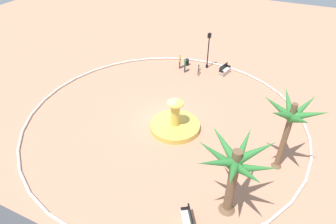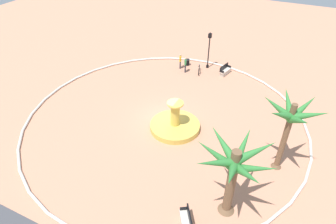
# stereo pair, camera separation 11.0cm
# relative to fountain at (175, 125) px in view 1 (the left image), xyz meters

# --- Properties ---
(ground_plane) EXTENTS (80.00, 80.00, 0.00)m
(ground_plane) POSITION_rel_fountain_xyz_m (1.24, -0.77, -0.34)
(ground_plane) COLOR tan
(plaza_curb) EXTENTS (22.95, 22.95, 0.20)m
(plaza_curb) POSITION_rel_fountain_xyz_m (1.24, -0.77, -0.24)
(plaza_curb) COLOR silver
(plaza_curb) RESTS_ON ground
(fountain) EXTENTS (3.96, 3.96, 2.49)m
(fountain) POSITION_rel_fountain_xyz_m (0.00, 0.00, 0.00)
(fountain) COLOR gold
(fountain) RESTS_ON ground
(palm_tree_near_fountain) EXTENTS (3.94, 3.73, 5.45)m
(palm_tree_near_fountain) POSITION_rel_fountain_xyz_m (-7.99, 0.77, 3.83)
(palm_tree_near_fountain) COLOR brown
(palm_tree_near_fountain) RESTS_ON ground
(palm_tree_by_curb) EXTENTS (4.41, 4.58, 5.00)m
(palm_tree_by_curb) POSITION_rel_fountain_xyz_m (-5.87, 5.66, 3.35)
(palm_tree_by_curb) COLOR brown
(palm_tree_by_curb) RESTS_ON ground
(bench_east) EXTENTS (0.86, 1.67, 1.00)m
(bench_east) POSITION_rel_fountain_xyz_m (-1.03, -10.44, 0.01)
(bench_east) COLOR beige
(bench_east) RESTS_ON ground
(bench_west) EXTENTS (1.28, 1.62, 1.00)m
(bench_west) POSITION_rel_fountain_xyz_m (-4.15, 7.66, 0.01)
(bench_west) COLOR beige
(bench_west) RESTS_ON ground
(lamppost) EXTENTS (0.32, 0.32, 4.00)m
(lamppost) POSITION_rel_fountain_xyz_m (1.12, -11.07, 2.00)
(lamppost) COLOR black
(lamppost) RESTS_ON ground
(trash_bin) EXTENTS (0.46, 0.46, 0.73)m
(trash_bin) POSITION_rel_fountain_xyz_m (3.28, -10.66, 0.04)
(trash_bin) COLOR black
(trash_bin) RESTS_ON ground
(bicycle_red_frame) EXTENTS (0.61, 1.67, 0.94)m
(bicycle_red_frame) POSITION_rel_fountain_xyz_m (1.55, -9.58, 0.04)
(bicycle_red_frame) COLOR black
(bicycle_red_frame) RESTS_ON ground
(person_cyclist_helmet) EXTENTS (0.29, 0.51, 1.68)m
(person_cyclist_helmet) POSITION_rel_fountain_xyz_m (2.92, -9.10, 0.60)
(person_cyclist_helmet) COLOR #33333D
(person_cyclist_helmet) RESTS_ON ground
(person_cyclist_photo) EXTENTS (0.31, 0.50, 1.65)m
(person_cyclist_photo) POSITION_rel_fountain_xyz_m (3.75, -9.67, 0.58)
(person_cyclist_photo) COLOR #33333D
(person_cyclist_photo) RESTS_ON ground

